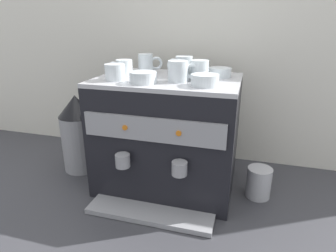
% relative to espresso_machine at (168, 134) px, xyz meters
% --- Properties ---
extents(ground_plane, '(4.00, 4.00, 0.00)m').
position_rel_espresso_machine_xyz_m(ground_plane, '(0.00, 0.00, -0.24)').
color(ground_plane, '#38383D').
extents(tiled_backsplash_wall, '(2.80, 0.03, 1.06)m').
position_rel_espresso_machine_xyz_m(tiled_backsplash_wall, '(0.00, 0.35, 0.29)').
color(tiled_backsplash_wall, silver).
rests_on(tiled_backsplash_wall, ground_plane).
extents(espresso_machine, '(0.58, 0.52, 0.49)m').
position_rel_espresso_machine_xyz_m(espresso_machine, '(0.00, 0.00, 0.00)').
color(espresso_machine, black).
rests_on(espresso_machine, ground_plane).
extents(ceramic_cup_0, '(0.08, 0.11, 0.06)m').
position_rel_espresso_machine_xyz_m(ceramic_cup_0, '(-0.19, -0.09, 0.28)').
color(ceramic_cup_0, silver).
rests_on(ceramic_cup_0, espresso_machine).
extents(ceramic_cup_1, '(0.08, 0.10, 0.08)m').
position_rel_espresso_machine_xyz_m(ceramic_cup_1, '(0.13, -0.00, 0.28)').
color(ceramic_cup_1, silver).
rests_on(ceramic_cup_1, espresso_machine).
extents(ceramic_cup_2, '(0.11, 0.07, 0.08)m').
position_rel_espresso_machine_xyz_m(ceramic_cup_2, '(0.05, 0.04, 0.29)').
color(ceramic_cup_2, silver).
rests_on(ceramic_cup_2, espresso_machine).
extents(ceramic_cup_3, '(0.10, 0.07, 0.08)m').
position_rel_espresso_machine_xyz_m(ceramic_cup_3, '(-0.12, 0.09, 0.29)').
color(ceramic_cup_3, silver).
rests_on(ceramic_cup_3, espresso_machine).
extents(ceramic_cup_4, '(0.12, 0.08, 0.08)m').
position_rel_espresso_machine_xyz_m(ceramic_cup_4, '(0.06, -0.05, 0.28)').
color(ceramic_cup_4, silver).
rests_on(ceramic_cup_4, espresso_machine).
extents(ceramic_cup_5, '(0.10, 0.07, 0.07)m').
position_rel_espresso_machine_xyz_m(ceramic_cup_5, '(-0.19, 0.00, 0.28)').
color(ceramic_cup_5, silver).
rests_on(ceramic_cup_5, espresso_machine).
extents(ceramic_bowl_0, '(0.10, 0.10, 0.04)m').
position_rel_espresso_machine_xyz_m(ceramic_bowl_0, '(-0.06, -0.12, 0.26)').
color(ceramic_bowl_0, silver).
rests_on(ceramic_bowl_0, espresso_machine).
extents(ceramic_bowl_1, '(0.10, 0.10, 0.04)m').
position_rel_espresso_machine_xyz_m(ceramic_bowl_1, '(0.10, 0.13, 0.26)').
color(ceramic_bowl_1, silver).
rests_on(ceramic_bowl_1, espresso_machine).
extents(ceramic_bowl_2, '(0.10, 0.10, 0.04)m').
position_rel_espresso_machine_xyz_m(ceramic_bowl_2, '(0.17, -0.10, 0.26)').
color(ceramic_bowl_2, silver).
rests_on(ceramic_bowl_2, espresso_machine).
extents(ceramic_bowl_3, '(0.09, 0.09, 0.04)m').
position_rel_espresso_machine_xyz_m(ceramic_bowl_3, '(0.20, 0.09, 0.26)').
color(ceramic_bowl_3, silver).
rests_on(ceramic_bowl_3, espresso_machine).
extents(coffee_grinder, '(0.17, 0.17, 0.38)m').
position_rel_espresso_machine_xyz_m(coffee_grinder, '(-0.46, 0.02, -0.05)').
color(coffee_grinder, '#939399').
rests_on(coffee_grinder, ground_plane).
extents(milk_pitcher, '(0.10, 0.10, 0.13)m').
position_rel_espresso_machine_xyz_m(milk_pitcher, '(0.40, 0.01, -0.18)').
color(milk_pitcher, '#B7B7BC').
rests_on(milk_pitcher, ground_plane).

